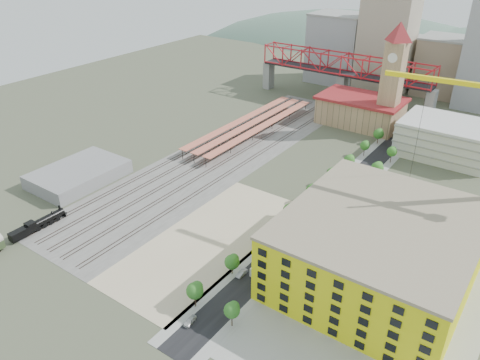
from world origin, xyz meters
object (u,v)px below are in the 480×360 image
Objects in this scene: locomotive at (40,224)px; construction_building at (378,250)px; car_0 at (190,321)px; site_trailer_c at (304,226)px; site_trailer_a at (263,265)px; site_trailer_b at (277,251)px; clock_tower at (394,69)px; site_trailer_d at (317,213)px.

construction_building is at bearing 21.85° from locomotive.
car_0 is at bearing -125.94° from construction_building.
construction_building is at bearing -11.47° from site_trailer_c.
construction_building is 50.17m from car_0.
site_trailer_b is (0.00, 7.48, 0.02)m from site_trailer_a.
locomotive is at bearing -112.96° from clock_tower.
site_trailer_a is at bearing -85.97° from clock_tower.
car_0 is (-3.00, -58.22, -0.62)m from site_trailer_d.
construction_building is 5.51× the size of site_trailer_c.
site_trailer_d is (0.00, 31.73, -0.01)m from site_trailer_a.
car_0 is at bearing -99.01° from site_trailer_a.
site_trailer_d is 58.30m from car_0.
site_trailer_c is at bearing 78.76° from site_trailer_b.
clock_tower is 5.48× the size of site_trailer_a.
site_trailer_a is at bearing -152.55° from construction_building.
site_trailer_b reaches higher than site_trailer_c.
site_trailer_b is 34.12m from car_0.
car_0 is at bearing -2.83° from locomotive.
locomotive reaches higher than site_trailer_c.
site_trailer_b is at bearing -80.02° from site_trailer_d.
site_trailer_c is 8.86m from site_trailer_d.
locomotive is at bearing -158.15° from construction_building.
clock_tower is 109.79m from site_trailer_b.
clock_tower reaches higher than locomotive.
locomotive is (-92.00, -36.89, -7.60)m from construction_building.
site_trailer_b is (8.00, -106.02, -27.38)m from clock_tower.
construction_building is at bearing -71.22° from clock_tower.
site_trailer_a reaches higher than car_0.
car_0 is (63.00, -3.11, -1.15)m from locomotive.
locomotive is 70.02m from site_trailer_a.
construction_building is 2.60× the size of locomotive.
construction_building reaches higher than site_trailer_c.
site_trailer_c is 2.35× the size of car_0.
site_trailer_b is at bearing 25.07° from locomotive.
locomotive is 72.86m from site_trailer_b.
site_trailer_a is 1.03× the size of site_trailer_c.
site_trailer_a is (-26.00, -13.50, -8.11)m from construction_building.
clock_tower is 95.03m from site_trailer_c.
site_trailer_d is (-26.00, 18.22, -8.12)m from construction_building.
site_trailer_d is at bearing 80.89° from car_0.
car_0 is (5.00, -139.99, -28.03)m from clock_tower.
site_trailer_d is at bearing 144.98° from construction_building.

